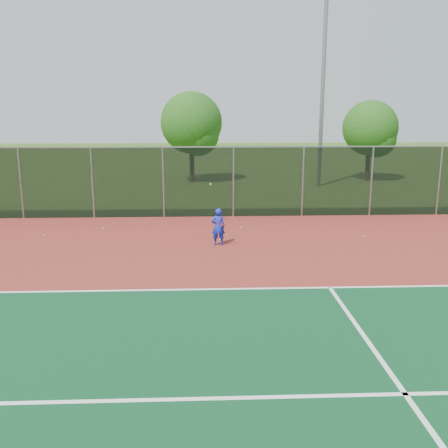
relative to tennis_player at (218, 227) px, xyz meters
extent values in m
plane|color=#345B1A|center=(0.79, -7.34, -0.67)|extent=(120.00, 120.00, 0.00)
cube|color=maroon|center=(0.79, -5.34, -0.66)|extent=(30.00, 20.00, 0.02)
cube|color=white|center=(2.79, -4.34, -0.63)|extent=(22.00, 0.10, 0.00)
cube|color=white|center=(2.79, -9.34, -0.63)|extent=(18.00, 0.10, 0.00)
cube|color=black|center=(0.79, 4.66, 0.85)|extent=(30.00, 0.04, 3.00)
cube|color=gray|center=(0.79, 4.66, 2.35)|extent=(30.00, 0.06, 0.06)
imported|color=#1529CD|center=(0.00, 0.00, -0.01)|extent=(0.48, 0.33, 1.28)
cylinder|color=black|center=(0.15, -0.25, -0.03)|extent=(0.03, 0.15, 0.27)
torus|color=#A51414|center=(0.15, -0.35, 0.27)|extent=(0.30, 0.13, 0.29)
sphere|color=#BEE41A|center=(-0.25, 0.10, 1.45)|extent=(0.07, 0.07, 0.07)
sphere|color=#BEE41A|center=(-4.39, 2.40, -0.61)|extent=(0.07, 0.07, 0.07)
sphere|color=#BEE41A|center=(-6.35, 1.45, -0.61)|extent=(0.07, 0.07, 0.07)
sphere|color=#BEE41A|center=(0.98, 2.34, -0.61)|extent=(0.07, 0.07, 0.07)
sphere|color=#BEE41A|center=(0.10, 0.57, -0.61)|extent=(0.07, 0.07, 0.07)
sphere|color=#BEE41A|center=(5.34, 0.80, -0.61)|extent=(0.07, 0.07, 0.07)
cylinder|color=gray|center=(6.49, 13.21, 4.80)|extent=(0.24, 0.24, 10.93)
cylinder|color=#322312|center=(-1.22, 15.33, 0.42)|extent=(0.30, 0.30, 2.17)
sphere|color=#1E4F15|center=(-1.22, 15.33, 3.07)|extent=(3.86, 3.86, 3.86)
sphere|color=#1E4F15|center=(-0.82, 15.03, 2.35)|extent=(2.65, 2.65, 2.65)
cylinder|color=#322312|center=(10.21, 15.52, 0.32)|extent=(0.30, 0.30, 1.97)
sphere|color=#1E4F15|center=(10.21, 15.52, 2.72)|extent=(3.49, 3.49, 3.49)
sphere|color=#1E4F15|center=(10.61, 15.22, 2.06)|extent=(2.40, 2.40, 2.40)
camera|label=1|loc=(-0.48, -16.54, 3.93)|focal=40.00mm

